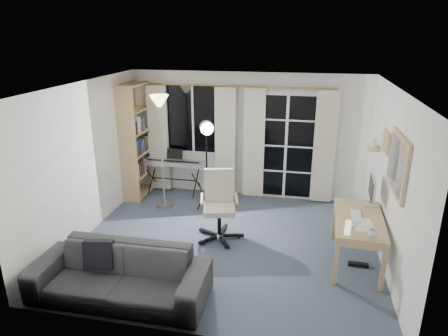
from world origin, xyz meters
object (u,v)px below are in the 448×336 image
at_px(bookshelf, 136,143).
at_px(desk, 359,224).
at_px(office_chair, 219,198).
at_px(monitor, 372,189).
at_px(torchiere_lamp, 160,118).
at_px(sofa, 119,267).
at_px(mug, 373,232).
at_px(keyboard_piano, 174,163).
at_px(studio_light, 207,139).

xyz_separation_m(bookshelf, desk, (4.01, -1.79, -0.44)).
height_order(office_chair, monitor, monitor).
xyz_separation_m(torchiere_lamp, sofa, (0.38, -2.68, -1.24)).
distance_m(monitor, mug, 0.98).
relative_size(mug, sofa, 0.05).
bearing_deg(keyboard_piano, torchiere_lamp, -90.72).
bearing_deg(bookshelf, sofa, -71.71).
bearing_deg(monitor, office_chair, -176.02).
xyz_separation_m(torchiere_lamp, office_chair, (1.24, -0.89, -1.02)).
distance_m(keyboard_piano, office_chair, 1.91).
relative_size(monitor, sofa, 0.23).
relative_size(keyboard_piano, sofa, 0.55).
xyz_separation_m(studio_light, monitor, (2.61, -0.65, -0.44)).
bearing_deg(keyboard_piano, sofa, -82.97).
xyz_separation_m(keyboard_piano, desk, (3.28, -1.86, -0.04)).
xyz_separation_m(monitor, mug, (-0.10, -0.95, -0.20)).
height_order(office_chair, desk, office_chair).
height_order(office_chair, mug, office_chair).
bearing_deg(mug, torchiere_lamp, 152.21).
relative_size(office_chair, desk, 0.82).
distance_m(desk, mug, 0.53).
bearing_deg(torchiere_lamp, sofa, -81.85).
xyz_separation_m(office_chair, desk, (2.05, -0.40, -0.03)).
relative_size(bookshelf, mug, 19.48).
relative_size(torchiere_lamp, studio_light, 1.19).
distance_m(keyboard_piano, desk, 3.77).
bearing_deg(torchiere_lamp, keyboard_piano, 88.78).
height_order(keyboard_piano, desk, keyboard_piano).
height_order(torchiere_lamp, sofa, torchiere_lamp).
bearing_deg(desk, sofa, -151.84).
height_order(bookshelf, studio_light, bookshelf).
height_order(mug, sofa, sofa).
relative_size(studio_light, sofa, 0.80).
xyz_separation_m(torchiere_lamp, desk, (3.29, -1.29, -1.06)).
relative_size(desk, mug, 11.63).
bearing_deg(keyboard_piano, monitor, -21.54).
height_order(keyboard_piano, sofa, keyboard_piano).
distance_m(torchiere_lamp, sofa, 2.98).
relative_size(bookshelf, torchiere_lamp, 1.07).
distance_m(studio_light, sofa, 2.72).
bearing_deg(bookshelf, torchiere_lamp, -35.88).
bearing_deg(desk, mug, -76.07).
bearing_deg(keyboard_piano, studio_light, -40.59).
distance_m(torchiere_lamp, mug, 3.94).
height_order(studio_light, desk, studio_light).
xyz_separation_m(office_chair, mug, (2.15, -0.90, 0.11)).
bearing_deg(sofa, torchiere_lamp, 97.86).
bearing_deg(monitor, sofa, -146.73).
bearing_deg(office_chair, keyboard_piano, 116.52).
bearing_deg(torchiere_lamp, monitor, -13.50).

